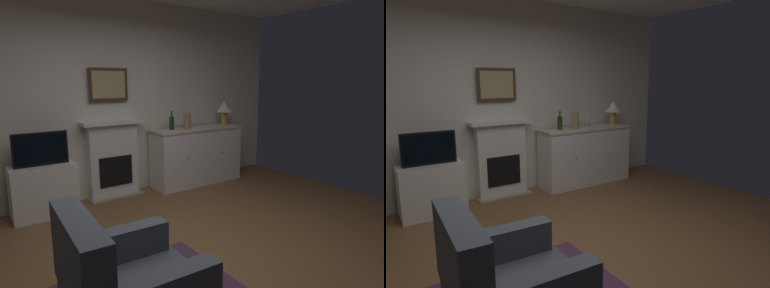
% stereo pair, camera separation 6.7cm
% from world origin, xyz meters
% --- Properties ---
extents(ground_plane, '(6.32, 4.79, 0.10)m').
position_xyz_m(ground_plane, '(0.00, 0.00, -0.05)').
color(ground_plane, brown).
rests_on(ground_plane, ground).
extents(wall_rear, '(6.32, 0.06, 2.77)m').
position_xyz_m(wall_rear, '(0.00, 2.37, 1.39)').
color(wall_rear, silver).
rests_on(wall_rear, ground_plane).
extents(fireplace_unit, '(0.87, 0.30, 1.10)m').
position_xyz_m(fireplace_unit, '(0.13, 2.24, 0.55)').
color(fireplace_unit, white).
rests_on(fireplace_unit, ground_plane).
extents(framed_picture, '(0.55, 0.04, 0.45)m').
position_xyz_m(framed_picture, '(0.13, 2.28, 1.59)').
color(framed_picture, '#473323').
extents(sideboard_cabinet, '(1.53, 0.49, 0.91)m').
position_xyz_m(sideboard_cabinet, '(1.49, 2.06, 0.46)').
color(sideboard_cabinet, white).
rests_on(sideboard_cabinet, ground_plane).
extents(table_lamp, '(0.26, 0.26, 0.40)m').
position_xyz_m(table_lamp, '(2.06, 2.06, 1.19)').
color(table_lamp, '#B79338').
rests_on(table_lamp, sideboard_cabinet).
extents(wine_bottle, '(0.08, 0.08, 0.29)m').
position_xyz_m(wine_bottle, '(1.03, 2.10, 1.02)').
color(wine_bottle, '#193F1E').
rests_on(wine_bottle, sideboard_cabinet).
extents(wine_glass_left, '(0.07, 0.07, 0.16)m').
position_xyz_m(wine_glass_left, '(1.41, 2.01, 1.03)').
color(wine_glass_left, silver).
rests_on(wine_glass_left, sideboard_cabinet).
extents(wine_glass_center, '(0.07, 0.07, 0.16)m').
position_xyz_m(wine_glass_center, '(1.52, 2.06, 1.03)').
color(wine_glass_center, silver).
rests_on(wine_glass_center, sideboard_cabinet).
extents(wine_glass_right, '(0.07, 0.07, 0.16)m').
position_xyz_m(wine_glass_right, '(1.63, 2.09, 1.03)').
color(wine_glass_right, silver).
rests_on(wine_glass_right, sideboard_cabinet).
extents(vase_decorative, '(0.11, 0.11, 0.28)m').
position_xyz_m(vase_decorative, '(1.26, 2.01, 1.05)').
color(vase_decorative, '#9E7F5B').
rests_on(vase_decorative, sideboard_cabinet).
extents(tv_cabinet, '(0.75, 0.42, 0.64)m').
position_xyz_m(tv_cabinet, '(-0.84, 2.08, 0.32)').
color(tv_cabinet, white).
rests_on(tv_cabinet, ground_plane).
extents(tv_set, '(0.62, 0.07, 0.40)m').
position_xyz_m(tv_set, '(-0.84, 2.05, 0.84)').
color(tv_set, black).
rests_on(tv_set, tv_cabinet).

